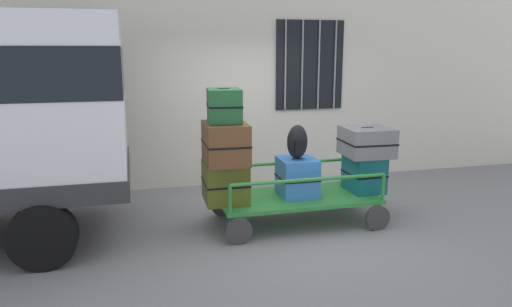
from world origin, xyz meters
TOP-DOWN VIEW (x-y plane):
  - ground_plane at (0.00, 0.00)m, footprint 40.00×40.00m
  - building_wall at (0.00, 2.24)m, footprint 12.00×0.38m
  - luggage_cart at (0.20, -0.01)m, footprint 2.14×1.10m
  - cart_railing at (0.20, -0.01)m, footprint 2.04×0.96m
  - suitcase_left_bottom at (-0.75, 0.02)m, footprint 0.56×0.64m
  - suitcase_left_middle at (-0.75, -0.04)m, footprint 0.54×0.72m
  - suitcase_left_top at (-0.75, 0.01)m, footprint 0.45×0.55m
  - suitcase_midleft_bottom at (0.20, -0.01)m, footprint 0.49×0.52m
  - suitcase_center_bottom at (1.16, -0.02)m, footprint 0.45×0.55m
  - suitcase_center_middle at (1.16, -0.05)m, footprint 0.63×0.65m
  - backpack at (0.19, -0.04)m, footprint 0.27×0.22m

SIDE VIEW (x-z plane):
  - ground_plane at x=0.00m, z-range 0.00..0.00m
  - luggage_cart at x=0.20m, z-range 0.13..0.50m
  - suitcase_center_bottom at x=1.16m, z-range 0.37..0.87m
  - suitcase_left_bottom at x=-0.75m, z-range 0.37..0.88m
  - suitcase_midleft_bottom at x=0.20m, z-range 0.37..0.88m
  - cart_railing at x=0.20m, z-range 0.49..0.85m
  - suitcase_center_middle at x=1.16m, z-range 0.87..1.25m
  - backpack at x=0.19m, z-range 0.88..1.32m
  - suitcase_left_middle at x=-0.75m, z-range 0.88..1.39m
  - suitcase_left_top at x=-0.75m, z-range 1.39..1.80m
  - building_wall at x=0.00m, z-range 0.00..5.00m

